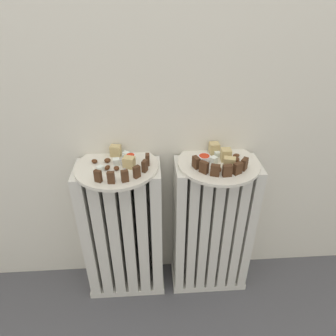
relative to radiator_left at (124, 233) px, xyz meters
name	(u,v)px	position (x,y,z in m)	size (l,w,h in m)	color
ground_plane	(172,336)	(0.19, -0.28, -0.32)	(6.00, 6.00, 0.00)	#4C4C51
radiator_left	(124,233)	(0.00, 0.00, 0.00)	(0.34, 0.17, 0.65)	silver
radiator_right	(212,229)	(0.38, 0.00, 0.00)	(0.34, 0.17, 0.65)	silver
plate_left	(117,167)	(0.00, 0.00, 0.34)	(0.31, 0.31, 0.01)	silver
plate_right	(218,163)	(0.38, 0.00, 0.34)	(0.31, 0.31, 0.01)	silver
dark_cake_slice_left_0	(98,176)	(-0.05, -0.10, 0.36)	(0.02, 0.01, 0.04)	#472B19
dark_cake_slice_left_1	(111,178)	(-0.01, -0.12, 0.36)	(0.02, 0.01, 0.04)	#472B19
dark_cake_slice_left_2	(125,176)	(0.04, -0.11, 0.36)	(0.02, 0.01, 0.04)	#472B19
dark_cake_slice_left_3	(137,172)	(0.08, -0.09, 0.36)	(0.02, 0.01, 0.04)	#472B19
dark_cake_slice_left_4	(145,166)	(0.11, -0.05, 0.36)	(0.02, 0.01, 0.04)	#472B19
dark_cake_slice_left_5	(148,160)	(0.12, 0.00, 0.36)	(0.02, 0.01, 0.04)	#472B19
marble_cake_slice_left_0	(129,162)	(0.05, -0.02, 0.36)	(0.04, 0.03, 0.04)	tan
marble_cake_slice_left_1	(116,151)	(-0.01, 0.07, 0.36)	(0.04, 0.03, 0.04)	tan
turkish_delight_left_0	(116,162)	(0.00, 0.01, 0.35)	(0.02, 0.02, 0.02)	white
turkish_delight_left_1	(100,169)	(-0.05, -0.04, 0.35)	(0.02, 0.02, 0.02)	white
turkish_delight_left_2	(126,155)	(0.03, 0.06, 0.35)	(0.02, 0.02, 0.02)	white
medjool_date_left_0	(94,161)	(-0.08, 0.02, 0.35)	(0.02, 0.02, 0.02)	#4C2814
medjool_date_left_1	(107,160)	(-0.03, 0.02, 0.35)	(0.02, 0.02, 0.02)	#4C2814
medjool_date_left_2	(116,168)	(0.00, -0.03, 0.35)	(0.02, 0.02, 0.02)	#4C2814
medjool_date_left_3	(107,168)	(-0.03, -0.03, 0.35)	(0.02, 0.02, 0.02)	#4C2814
jam_bowl_left	(131,157)	(0.05, 0.03, 0.36)	(0.04, 0.04, 0.03)	white
dark_cake_slice_right_0	(196,162)	(0.29, -0.04, 0.36)	(0.03, 0.02, 0.04)	#472B19
dark_cake_slice_right_1	(204,167)	(0.31, -0.07, 0.36)	(0.03, 0.02, 0.04)	#472B19
dark_cake_slice_right_2	(215,170)	(0.35, -0.09, 0.36)	(0.03, 0.02, 0.04)	#472B19
dark_cake_slice_right_3	(227,171)	(0.39, -0.10, 0.36)	(0.03, 0.02, 0.04)	#472B19
dark_cake_slice_right_4	(238,168)	(0.43, -0.09, 0.36)	(0.03, 0.02, 0.04)	#472B19
dark_cake_slice_right_5	(244,164)	(0.46, -0.06, 0.36)	(0.03, 0.02, 0.04)	#472B19
marble_cake_slice_right_0	(214,148)	(0.38, 0.07, 0.36)	(0.04, 0.04, 0.04)	tan
marble_cake_slice_right_1	(226,155)	(0.41, 0.01, 0.36)	(0.04, 0.04, 0.05)	tan
marble_cake_slice_right_2	(229,163)	(0.41, -0.05, 0.36)	(0.04, 0.03, 0.04)	tan
turkish_delight_right_0	(217,154)	(0.39, 0.04, 0.35)	(0.02, 0.02, 0.02)	white
turkish_delight_right_1	(214,160)	(0.36, 0.00, 0.35)	(0.02, 0.02, 0.02)	white
medjool_date_right_0	(237,159)	(0.45, 0.00, 0.35)	(0.03, 0.02, 0.02)	#4C2814
medjool_date_right_1	(219,170)	(0.37, -0.07, 0.35)	(0.03, 0.02, 0.02)	#4C2814
medjool_date_right_2	(236,156)	(0.46, 0.03, 0.35)	(0.03, 0.02, 0.01)	#4C2814
jam_bowl_right	(204,158)	(0.33, 0.01, 0.35)	(0.05, 0.05, 0.02)	white
fork	(122,163)	(0.02, 0.01, 0.34)	(0.04, 0.09, 0.00)	#B7B7BC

